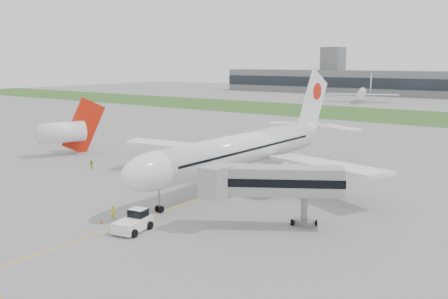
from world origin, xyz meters
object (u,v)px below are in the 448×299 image
Objects in this scene: jet_bridge at (269,181)px; neighbor_aircraft at (65,131)px; ground_crew_near at (113,212)px; pushback_tug at (134,221)px; airliner at (247,148)px.

neighbor_aircraft is at bearing 134.21° from jet_bridge.
jet_bridge is at bearing 5.78° from neighbor_aircraft.
ground_crew_near is 0.11× the size of neighbor_aircraft.
ground_crew_near is at bearing 153.85° from pushback_tug.
pushback_tug is 0.34× the size of jet_bridge.
neighbor_aircraft is at bearing -176.88° from airliner.
jet_bridge reaches higher than pushback_tug.
pushback_tug is 16.20m from jet_bridge.
pushback_tug is at bearing -170.32° from jet_bridge.
pushback_tug is 0.33× the size of neighbor_aircraft.
neighbor_aircraft reaches higher than pushback_tug.
ground_crew_near is at bearing -9.93° from neighbor_aircraft.
neighbor_aircraft is at bearing 140.60° from pushback_tug.
jet_bridge is at bearing -48.93° from airliner.
neighbor_aircraft is (-57.89, 13.87, -0.55)m from jet_bridge.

